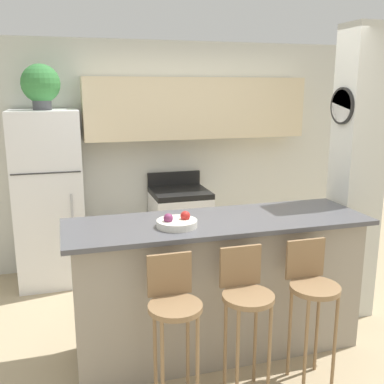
{
  "coord_description": "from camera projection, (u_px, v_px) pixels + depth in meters",
  "views": [
    {
      "loc": [
        -1.1,
        -3.05,
        2.03
      ],
      "look_at": [
        0.0,
        0.71,
        1.12
      ],
      "focal_mm": 42.0,
      "sensor_mm": 36.0,
      "label": 1
    }
  ],
  "objects": [
    {
      "name": "bar_stool_right",
      "position": [
        312.0,
        291.0,
        3.07
      ],
      "size": [
        0.34,
        0.34,
        1.01
      ],
      "color": "olive",
      "rests_on": "ground_plane"
    },
    {
      "name": "bar_stool_left",
      "position": [
        174.0,
        310.0,
        2.81
      ],
      "size": [
        0.34,
        0.34,
        1.01
      ],
      "color": "olive",
      "rests_on": "ground_plane"
    },
    {
      "name": "pillar_right",
      "position": [
        356.0,
        176.0,
        3.92
      ],
      "size": [
        0.38,
        0.32,
        2.55
      ],
      "color": "silver",
      "rests_on": "ground_plane"
    },
    {
      "name": "fruit_bowl",
      "position": [
        177.0,
        223.0,
        3.18
      ],
      "size": [
        0.29,
        0.29,
        0.11
      ],
      "color": "silver",
      "rests_on": "counter_bar"
    },
    {
      "name": "counter_bar",
      "position": [
        218.0,
        285.0,
        3.48
      ],
      "size": [
        2.29,
        0.72,
        1.07
      ],
      "color": "gray",
      "rests_on": "ground_plane"
    },
    {
      "name": "stove_range",
      "position": [
        180.0,
        228.0,
        5.15
      ],
      "size": [
        0.63,
        0.61,
        1.07
      ],
      "color": "white",
      "rests_on": "ground_plane"
    },
    {
      "name": "potted_plant_on_fridge",
      "position": [
        41.0,
        85.0,
        4.39
      ],
      "size": [
        0.38,
        0.38,
        0.45
      ],
      "color": "#4C4C51",
      "rests_on": "refrigerator"
    },
    {
      "name": "bar_stool_mid",
      "position": [
        246.0,
        300.0,
        2.94
      ],
      "size": [
        0.34,
        0.34,
        1.01
      ],
      "color": "olive",
      "rests_on": "ground_plane"
    },
    {
      "name": "refrigerator",
      "position": [
        49.0,
        199.0,
        4.65
      ],
      "size": [
        0.68,
        0.63,
        1.82
      ],
      "color": "white",
      "rests_on": "ground_plane"
    },
    {
      "name": "wall_back",
      "position": [
        174.0,
        137.0,
        5.17
      ],
      "size": [
        5.6,
        0.38,
        2.55
      ],
      "color": "silver",
      "rests_on": "ground_plane"
    },
    {
      "name": "ground_plane",
      "position": [
        217.0,
        347.0,
        3.61
      ],
      "size": [
        14.0,
        14.0,
        0.0
      ],
      "primitive_type": "plane",
      "color": "tan"
    },
    {
      "name": "trash_bin",
      "position": [
        109.0,
        265.0,
        4.78
      ],
      "size": [
        0.28,
        0.28,
        0.38
      ],
      "color": "black",
      "rests_on": "ground_plane"
    }
  ]
}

